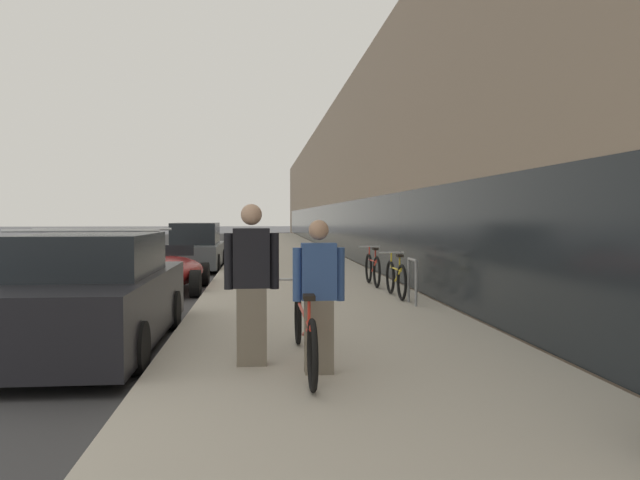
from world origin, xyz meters
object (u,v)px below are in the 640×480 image
at_px(bike_rack_hoop, 412,276).
at_px(parked_sedan_curbside, 94,296).
at_px(tandem_bicycle, 304,331).
at_px(parked_sedan_far, 196,249).
at_px(person_bystander, 252,284).
at_px(cruiser_bike_nearest, 396,278).
at_px(cruiser_bike_middle, 373,269).
at_px(person_rider, 319,296).
at_px(vintage_roadster_curbside, 166,272).

xyz_separation_m(bike_rack_hoop, parked_sedan_curbside, (-4.96, -2.80, 0.05)).
bearing_deg(tandem_bicycle, parked_sedan_far, 100.33).
distance_m(person_bystander, bike_rack_hoop, 5.28).
height_order(cruiser_bike_nearest, parked_sedan_far, parked_sedan_far).
height_order(person_bystander, parked_sedan_curbside, person_bystander).
bearing_deg(cruiser_bike_middle, parked_sedan_curbside, -128.68).
height_order(person_rider, vintage_roadster_curbside, person_rider).
bearing_deg(tandem_bicycle, bike_rack_hoop, 62.65).
relative_size(person_bystander, parked_sedan_curbside, 0.37).
relative_size(tandem_bicycle, vintage_roadster_curbside, 0.74).
xyz_separation_m(person_bystander, cruiser_bike_nearest, (2.80, 5.45, -0.50)).
height_order(person_bystander, bike_rack_hoop, person_bystander).
distance_m(tandem_bicycle, cruiser_bike_nearest, 5.95).
xyz_separation_m(person_rider, cruiser_bike_nearest, (2.11, 5.88, -0.42)).
bearing_deg(bike_rack_hoop, tandem_bicycle, -117.35).
xyz_separation_m(tandem_bicycle, parked_sedan_curbside, (-2.65, 1.67, 0.20)).
xyz_separation_m(bike_rack_hoop, parked_sedan_far, (-4.89, 9.65, 0.04)).
distance_m(cruiser_bike_middle, parked_sedan_far, 8.00).
height_order(bike_rack_hoop, vintage_roadster_curbside, vintage_roadster_curbside).
relative_size(cruiser_bike_middle, vintage_roadster_curbside, 0.46).
height_order(bike_rack_hoop, cruiser_bike_middle, cruiser_bike_middle).
xyz_separation_m(cruiser_bike_middle, parked_sedan_curbside, (-4.81, -6.01, 0.18)).
xyz_separation_m(parked_sedan_curbside, vintage_roadster_curbside, (0.01, 6.38, -0.24)).
relative_size(cruiser_bike_middle, parked_sedan_curbside, 0.38).
relative_size(bike_rack_hoop, vintage_roadster_curbside, 0.22).
relative_size(person_rider, cruiser_bike_nearest, 0.90).
height_order(person_rider, parked_sedan_far, person_rider).
distance_m(cruiser_bike_middle, vintage_roadster_curbside, 4.82).
relative_size(person_bystander, cruiser_bike_nearest, 1.00).
bearing_deg(parked_sedan_curbside, cruiser_bike_middle, 51.32).
bearing_deg(cruiser_bike_middle, person_rider, -104.21).
distance_m(bike_rack_hoop, vintage_roadster_curbside, 6.11).
distance_m(person_rider, parked_sedan_curbside, 3.45).
distance_m(person_bystander, cruiser_bike_middle, 8.10).
height_order(cruiser_bike_middle, parked_sedan_curbside, parked_sedan_curbside).
height_order(tandem_bicycle, person_rider, person_rider).
bearing_deg(person_rider, bike_rack_hoop, 65.69).
relative_size(person_rider, parked_sedan_curbside, 0.34).
distance_m(person_bystander, parked_sedan_far, 14.21).
bearing_deg(person_rider, vintage_roadster_curbside, 108.19).
xyz_separation_m(person_rider, cruiser_bike_middle, (2.04, 8.05, -0.41)).
bearing_deg(person_rider, person_bystander, 147.99).
bearing_deg(person_bystander, tandem_bicycle, -5.92).
bearing_deg(parked_sedan_far, tandem_bicycle, -79.67).
relative_size(person_bystander, parked_sedan_far, 0.37).
bearing_deg(cruiser_bike_nearest, parked_sedan_far, 119.20).
relative_size(bike_rack_hoop, parked_sedan_far, 0.18).
bearing_deg(cruiser_bike_nearest, vintage_roadster_curbside, 152.57).
relative_size(tandem_bicycle, parked_sedan_far, 0.60).
bearing_deg(parked_sedan_far, cruiser_bike_nearest, -60.80).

